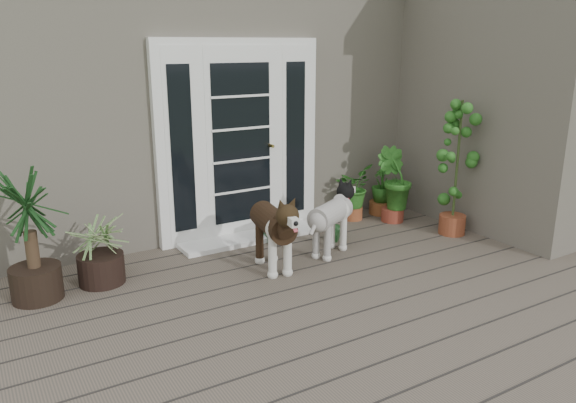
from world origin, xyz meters
TOP-DOWN VIEW (x-y plane):
  - deck at (0.00, 0.40)m, footprint 6.20×4.60m
  - house_main at (0.00, 4.65)m, footprint 7.40×4.00m
  - house_wing at (2.90, 1.50)m, footprint 1.60×2.40m
  - door_unit at (-0.20, 2.60)m, footprint 1.90×0.14m
  - door_step at (-0.20, 2.40)m, footprint 1.60×0.40m
  - brindle_dog at (-0.40, 1.53)m, footprint 0.48×0.88m
  - white_dog at (0.30, 1.58)m, footprint 0.82×0.64m
  - spider_plant at (-1.88, 2.06)m, footprint 0.90×0.90m
  - yucca at (-2.43, 2.00)m, footprint 0.96×0.96m
  - herb_a at (1.22, 2.40)m, footprint 0.66×0.66m
  - herb_b at (1.59, 2.09)m, footprint 0.64×0.64m
  - herb_c at (1.67, 2.40)m, footprint 0.41×0.41m
  - sapling at (1.86, 1.39)m, footprint 0.49×0.49m
  - clog_left at (-0.02, 2.25)m, footprint 0.22×0.36m
  - clog_right at (0.63, 1.96)m, footprint 0.35×0.35m

SIDE VIEW (x-z plane):
  - deck at x=0.00m, z-range 0.00..0.12m
  - door_step at x=-0.20m, z-range 0.12..0.17m
  - clog_left at x=-0.02m, z-range 0.12..0.22m
  - clog_right at x=0.63m, z-range 0.12..0.22m
  - herb_c at x=1.67m, z-range 0.12..0.60m
  - herb_a at x=1.22m, z-range 0.12..0.72m
  - white_dog at x=0.30m, z-range 0.12..0.75m
  - herb_b at x=1.59m, z-range 0.12..0.80m
  - brindle_dog at x=-0.40m, z-range 0.12..0.81m
  - spider_plant at x=-1.88m, z-range 0.12..0.85m
  - yucca at x=-2.43m, z-range 0.12..1.27m
  - sapling at x=1.86m, z-range 0.12..1.68m
  - door_unit at x=-0.20m, z-range 0.12..2.27m
  - house_main at x=0.00m, z-range 0.00..3.10m
  - house_wing at x=2.90m, z-range 0.00..3.10m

